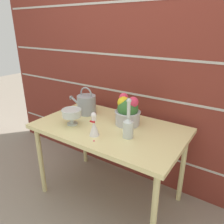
% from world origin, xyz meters
% --- Properties ---
extents(ground_plane, '(12.00, 12.00, 0.00)m').
position_xyz_m(ground_plane, '(0.00, 0.00, 0.00)').
color(ground_plane, gray).
extents(brick_wall, '(3.60, 0.08, 2.20)m').
position_xyz_m(brick_wall, '(0.00, 0.47, 1.10)').
color(brick_wall, maroon).
rests_on(brick_wall, ground_plane).
extents(patio_table, '(1.27, 0.75, 0.74)m').
position_xyz_m(patio_table, '(0.00, 0.00, 0.67)').
color(patio_table, beige).
rests_on(patio_table, ground_plane).
extents(watering_can, '(0.33, 0.18, 0.27)m').
position_xyz_m(watering_can, '(-0.36, 0.12, 0.84)').
color(watering_can, '#93999E').
rests_on(watering_can, patio_table).
extents(crystal_pedestal_bowl, '(0.17, 0.17, 0.14)m').
position_xyz_m(crystal_pedestal_bowl, '(-0.29, -0.15, 0.84)').
color(crystal_pedestal_bowl, silver).
rests_on(crystal_pedestal_bowl, patio_table).
extents(flower_planter, '(0.22, 0.22, 0.27)m').
position_xyz_m(flower_planter, '(0.10, 0.13, 0.86)').
color(flower_planter, '#BCBCC1').
rests_on(flower_planter, patio_table).
extents(glass_decanter, '(0.08, 0.08, 0.32)m').
position_xyz_m(glass_decanter, '(0.23, -0.08, 0.84)').
color(glass_decanter, silver).
rests_on(glass_decanter, patio_table).
extents(figurine_vase, '(0.08, 0.08, 0.19)m').
position_xyz_m(figurine_vase, '(-0.01, -0.20, 0.82)').
color(figurine_vase, white).
rests_on(figurine_vase, patio_table).
extents(fallen_petal, '(0.01, 0.01, 0.01)m').
position_xyz_m(fallen_petal, '(0.05, -0.28, 0.74)').
color(fallen_petal, '#E03856').
rests_on(fallen_petal, patio_table).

